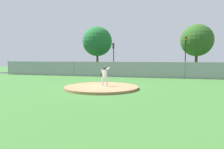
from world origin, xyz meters
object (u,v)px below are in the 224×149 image
object	(u,v)px
pitcher_youth	(105,75)
parked_car_champagne	(93,68)
parked_car_teal	(163,70)
parked_car_slate	(139,69)
baseball	(97,87)
traffic_cone_orange	(70,72)
traffic_light_near	(113,52)
traffic_light_far	(186,49)

from	to	relation	value
pitcher_youth	parked_car_champagne	xyz separation A→B (m)	(-6.20, 14.26, -0.27)
parked_car_teal	parked_car_slate	size ratio (longest dim) A/B	0.95
baseball	parked_car_slate	distance (m)	15.58
traffic_cone_orange	parked_car_slate	bearing A→B (deg)	8.07
pitcher_youth	parked_car_slate	bearing A→B (deg)	86.60
pitcher_youth	traffic_light_near	xyz separation A→B (m)	(-3.94, 18.41, 2.32)
traffic_light_near	parked_car_champagne	bearing A→B (deg)	-118.63
parked_car_teal	traffic_light_near	bearing A→B (deg)	154.27
traffic_cone_orange	traffic_light_far	xyz separation A→B (m)	(17.25, 5.25, 3.58)
baseball	parked_car_teal	size ratio (longest dim) A/B	0.02
parked_car_teal	pitcher_youth	bearing A→B (deg)	-106.75
traffic_light_near	parked_car_teal	bearing A→B (deg)	-25.73
parked_car_slate	traffic_light_far	xyz separation A→B (m)	(6.84, 3.78, 2.99)
baseball	parked_car_slate	world-z (taller)	parked_car_slate
pitcher_youth	traffic_light_far	world-z (taller)	traffic_light_far
traffic_cone_orange	traffic_light_near	bearing A→B (deg)	43.12
pitcher_youth	traffic_cone_orange	size ratio (longest dim) A/B	2.72
parked_car_slate	traffic_light_near	size ratio (longest dim) A/B	0.91
traffic_light_far	parked_car_champagne	bearing A→B (deg)	-163.37
pitcher_youth	parked_car_teal	bearing A→B (deg)	73.25
baseball	parked_car_slate	bearing A→B (deg)	85.71
baseball	traffic_cone_orange	world-z (taller)	traffic_cone_orange
parked_car_teal	parked_car_champagne	xyz separation A→B (m)	(-10.54, -0.16, 0.03)
traffic_cone_orange	parked_car_teal	bearing A→B (deg)	5.17
parked_car_slate	traffic_light_near	distance (m)	6.61
traffic_cone_orange	traffic_light_far	bearing A→B (deg)	16.94
traffic_light_far	baseball	bearing A→B (deg)	-112.52
pitcher_youth	parked_car_slate	size ratio (longest dim) A/B	0.33
pitcher_youth	baseball	size ratio (longest dim) A/B	20.19
baseball	parked_car_slate	size ratio (longest dim) A/B	0.02
pitcher_youth	traffic_cone_orange	distance (m)	16.27
baseball	traffic_light_far	world-z (taller)	traffic_light_far
baseball	parked_car_teal	distance (m)	16.00
traffic_light_near	traffic_cone_orange	bearing A→B (deg)	-136.88
parked_car_slate	traffic_light_near	world-z (taller)	traffic_light_near
parked_car_teal	traffic_light_near	xyz separation A→B (m)	(-8.28, 3.99, 2.62)
pitcher_youth	parked_car_champagne	distance (m)	15.55
parked_car_teal	traffic_light_near	size ratio (longest dim) A/B	0.86
traffic_light_near	traffic_light_far	bearing A→B (deg)	0.03
pitcher_youth	traffic_light_far	size ratio (longest dim) A/B	0.26
parked_car_teal	traffic_light_far	distance (m)	6.06
parked_car_champagne	traffic_cone_orange	world-z (taller)	parked_car_champagne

